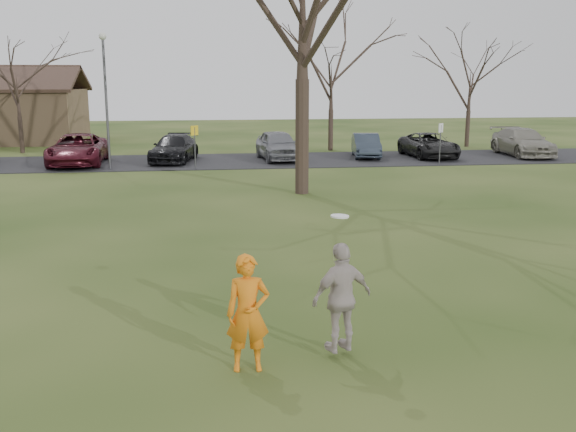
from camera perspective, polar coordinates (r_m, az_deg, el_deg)
The scene contains 14 objects.
ground at distance 9.74m, azimuth 3.22°, elevation -13.61°, with size 120.00×120.00×0.00m, color #1E380F.
parking_strip at distance 33.93m, azimuth -4.74°, elevation 4.88°, with size 62.00×6.50×0.04m, color black.
player_defender at distance 9.51m, azimuth -3.56°, elevation -8.56°, with size 0.64×0.42×1.75m, color orange.
car_2 at distance 33.77m, azimuth -18.06°, elevation 5.62°, with size 2.51×5.45×1.51m, color #4B111D.
car_3 at distance 33.88m, azimuth -10.02°, elevation 5.90°, with size 1.89×4.64×1.35m, color black.
car_4 at distance 34.06m, azimuth -0.90°, elevation 6.28°, with size 1.82×4.52×1.54m, color slate.
car_5 at distance 35.41m, azimuth 6.91°, elevation 6.20°, with size 1.34×3.85×1.27m, color #2D3744.
car_6 at distance 36.05m, azimuth 12.32°, elevation 6.13°, with size 2.16×4.68×1.30m, color black.
car_7 at distance 38.22m, azimuth 20.00°, elevation 6.15°, with size 2.08×5.13×1.49m, color gray.
catching_play at distance 9.90m, azimuth 4.78°, elevation -7.16°, with size 1.08×0.72×2.15m.
lamp_post at distance 31.42m, azimuth -15.83°, elevation 11.13°, with size 0.34×0.34×6.27m.
sign_yellow at distance 30.75m, azimuth -8.24°, elevation 6.74°, with size 0.35×0.35×2.08m.
sign_white at distance 32.90m, azimuth 13.31°, elevation 6.88°, with size 0.35×0.35×2.08m.
small_tree_row at distance 39.16m, azimuth 1.31°, elevation 11.55°, with size 55.00×5.90×8.50m.
Camera 1 is at (-1.69, -8.62, 4.21)m, focal length 40.28 mm.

